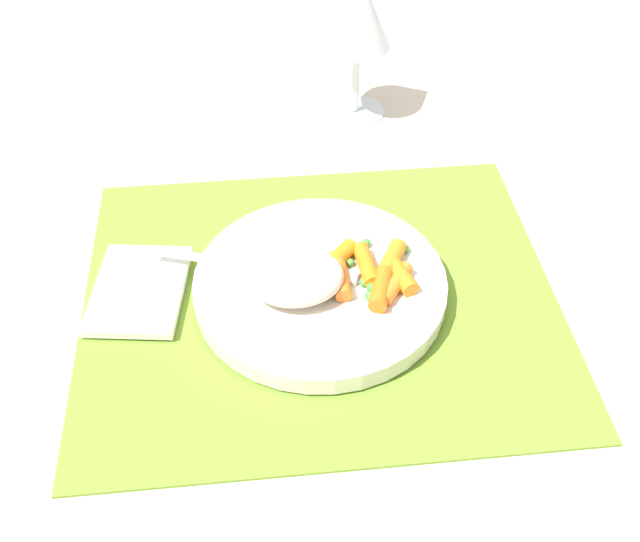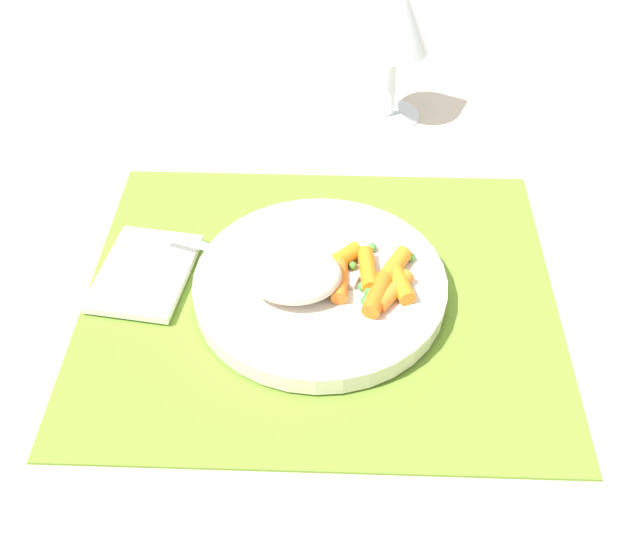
# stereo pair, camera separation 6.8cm
# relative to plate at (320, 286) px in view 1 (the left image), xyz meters

# --- Properties ---
(ground_plane) EXTENTS (2.40, 2.40, 0.00)m
(ground_plane) POSITION_rel_plate_xyz_m (0.00, 0.00, -0.02)
(ground_plane) COLOR beige
(placemat) EXTENTS (0.45, 0.38, 0.01)m
(placemat) POSITION_rel_plate_xyz_m (0.00, 0.00, -0.01)
(placemat) COLOR olive
(placemat) RESTS_ON ground_plane
(plate) EXTENTS (0.24, 0.24, 0.02)m
(plate) POSITION_rel_plate_xyz_m (0.00, 0.00, 0.00)
(plate) COLOR silver
(plate) RESTS_ON placemat
(rice_mound) EXTENTS (0.09, 0.07, 0.04)m
(rice_mound) POSITION_rel_plate_xyz_m (-0.02, -0.01, 0.03)
(rice_mound) COLOR beige
(rice_mound) RESTS_ON plate
(carrot_portion) EXTENTS (0.09, 0.09, 0.02)m
(carrot_portion) POSITION_rel_plate_xyz_m (0.05, -0.01, 0.02)
(carrot_portion) COLOR orange
(carrot_portion) RESTS_ON plate
(pea_scatter) EXTENTS (0.08, 0.08, 0.01)m
(pea_scatter) POSITION_rel_plate_xyz_m (0.05, 0.00, 0.01)
(pea_scatter) COLOR #419043
(pea_scatter) RESTS_ON plate
(fork) EXTENTS (0.20, 0.07, 0.01)m
(fork) POSITION_rel_plate_xyz_m (-0.04, 0.01, 0.01)
(fork) COLOR silver
(fork) RESTS_ON plate
(wine_glass) EXTENTS (0.08, 0.08, 0.18)m
(wine_glass) POSITION_rel_plate_xyz_m (0.08, 0.32, 0.11)
(wine_glass) COLOR silver
(wine_glass) RESTS_ON ground_plane
(napkin) EXTENTS (0.10, 0.13, 0.01)m
(napkin) POSITION_rel_plate_xyz_m (-0.17, 0.02, -0.01)
(napkin) COLOR white
(napkin) RESTS_ON placemat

